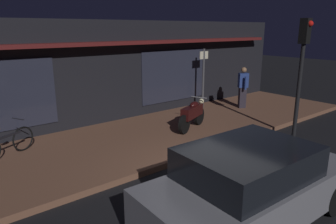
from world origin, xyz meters
TOP-DOWN VIEW (x-y plane):
  - ground_plane at (0.00, 0.00)m, footprint 60.00×60.00m
  - sidewalk_slab at (0.00, 3.00)m, footprint 18.00×4.00m
  - storefront_building at (0.00, 6.39)m, footprint 18.00×3.30m
  - motorcycle at (1.94, 2.60)m, footprint 1.63×0.82m
  - bicycle_parked at (-3.32, 3.82)m, footprint 1.49×0.79m
  - person_bystander at (5.44, 3.36)m, footprint 0.44×0.57m
  - sign_post at (4.13, 4.33)m, footprint 0.44×0.09m
  - traffic_light_pole at (3.87, 0.13)m, footprint 0.24×0.33m
  - parked_car_near at (-0.58, -1.57)m, footprint 4.15×1.88m

SIDE VIEW (x-z plane):
  - ground_plane at x=0.00m, z-range 0.00..0.00m
  - sidewalk_slab at x=0.00m, z-range 0.00..0.15m
  - bicycle_parked at x=-3.32m, z-range 0.05..0.96m
  - motorcycle at x=1.94m, z-range 0.16..1.13m
  - parked_car_near at x=-0.58m, z-range -0.01..1.41m
  - person_bystander at x=5.44m, z-range 0.19..1.86m
  - sign_post at x=4.13m, z-range 0.31..2.71m
  - storefront_building at x=0.00m, z-range 0.00..3.60m
  - traffic_light_pole at x=3.87m, z-range 0.68..4.28m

